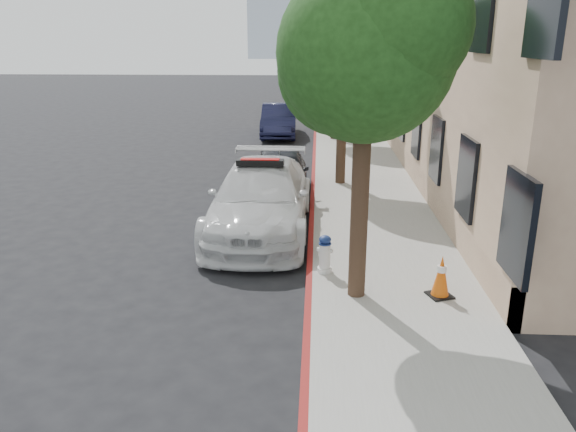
{
  "coord_description": "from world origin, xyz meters",
  "views": [
    {
      "loc": [
        2.17,
        -11.07,
        4.48
      ],
      "look_at": [
        1.6,
        -0.19,
        1.0
      ],
      "focal_mm": 35.0,
      "sensor_mm": 36.0,
      "label": 1
    }
  ],
  "objects_px": {
    "parked_car_far": "(279,120)",
    "traffic_cone": "(441,276)",
    "fire_hydrant": "(325,254)",
    "police_car": "(261,199)",
    "parked_car_mid": "(280,172)"
  },
  "relations": [
    {
      "from": "fire_hydrant",
      "to": "traffic_cone",
      "type": "distance_m",
      "value": 2.23
    },
    {
      "from": "parked_car_mid",
      "to": "fire_hydrant",
      "type": "bearing_deg",
      "value": -81.18
    },
    {
      "from": "parked_car_mid",
      "to": "parked_car_far",
      "type": "xyz_separation_m",
      "value": [
        -0.73,
        10.37,
        0.05
      ]
    },
    {
      "from": "parked_car_far",
      "to": "fire_hydrant",
      "type": "height_order",
      "value": "parked_car_far"
    },
    {
      "from": "parked_car_far",
      "to": "fire_hydrant",
      "type": "xyz_separation_m",
      "value": [
        2.0,
        -16.4,
        -0.23
      ]
    },
    {
      "from": "parked_car_mid",
      "to": "parked_car_far",
      "type": "distance_m",
      "value": 10.39
    },
    {
      "from": "police_car",
      "to": "traffic_cone",
      "type": "relative_size",
      "value": 7.45
    },
    {
      "from": "parked_car_far",
      "to": "traffic_cone",
      "type": "distance_m",
      "value": 17.82
    },
    {
      "from": "traffic_cone",
      "to": "parked_car_far",
      "type": "bearing_deg",
      "value": 102.98
    },
    {
      "from": "fire_hydrant",
      "to": "police_car",
      "type": "bearing_deg",
      "value": 134.49
    },
    {
      "from": "police_car",
      "to": "parked_car_far",
      "type": "height_order",
      "value": "police_car"
    },
    {
      "from": "parked_car_far",
      "to": "traffic_cone",
      "type": "xyz_separation_m",
      "value": [
        4.0,
        -17.37,
        -0.22
      ]
    },
    {
      "from": "fire_hydrant",
      "to": "traffic_cone",
      "type": "height_order",
      "value": "traffic_cone"
    },
    {
      "from": "parked_car_far",
      "to": "traffic_cone",
      "type": "height_order",
      "value": "parked_car_far"
    },
    {
      "from": "parked_car_far",
      "to": "traffic_cone",
      "type": "bearing_deg",
      "value": -79.19
    }
  ]
}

